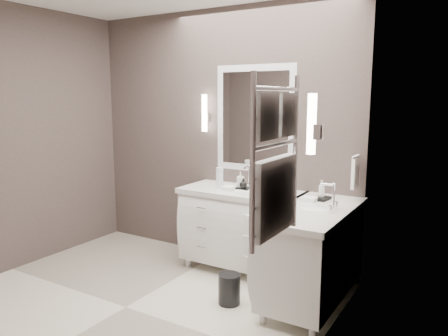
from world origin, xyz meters
The scene contains 19 objects.
floor centered at (0.00, 0.00, -0.01)m, with size 3.20×3.00×0.01m, color white.
wall_back centered at (0.00, 1.50, 1.35)m, with size 3.20×0.01×2.70m, color #463A38.
wall_left centered at (-1.60, 0.00, 1.35)m, with size 0.01×3.00×2.70m, color #463A38.
wall_right centered at (1.60, 0.00, 1.35)m, with size 0.01×3.00×2.70m, color #463A38.
vanity_back centered at (0.45, 1.23, 0.49)m, with size 1.24×0.59×0.97m.
vanity_right centered at (1.33, 0.90, 0.49)m, with size 0.59×1.24×0.97m.
mirror_back centered at (0.45, 1.49, 1.55)m, with size 0.90×0.02×1.10m.
mirror_right centered at (1.59, 0.80, 1.55)m, with size 0.02×0.90×1.10m.
sconce_back centered at (-0.13, 1.43, 1.59)m, with size 0.06×0.06×0.40m.
sconce_right centered at (1.53, 0.22, 1.59)m, with size 0.06×0.06×0.40m.
towel_bar_corner centered at (1.54, 1.36, 1.12)m, with size 0.03×0.22×0.30m.
towel_ladder centered at (1.55, -0.40, 1.39)m, with size 0.06×0.58×0.90m.
waste_bin centered at (0.72, 0.52, 0.13)m, with size 0.19×0.19×0.27m, color black.
amenity_tray_back centered at (0.45, 1.23, 0.86)m, with size 0.16×0.12×0.02m, color black.
amenity_tray_right centered at (1.28, 1.23, 0.86)m, with size 0.12×0.16×0.02m, color black.
water_bottle centered at (0.22, 1.17, 0.96)m, with size 0.07×0.07×0.21m, color silver.
soap_bottle_a centered at (0.42, 1.25, 0.95)m, with size 0.07×0.07×0.15m, color white.
soap_bottle_b centered at (0.48, 1.20, 0.92)m, with size 0.08×0.08×0.10m, color black.
soap_bottle_c centered at (1.28, 1.23, 0.95)m, with size 0.06×0.06×0.15m, color white.
Camera 1 is at (2.52, -2.54, 1.78)m, focal length 35.00 mm.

